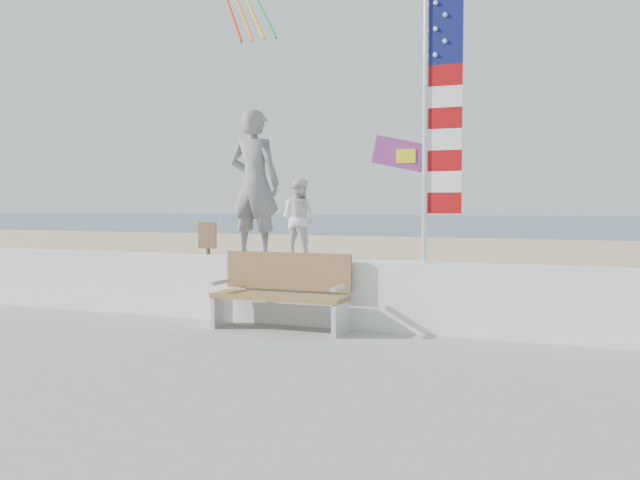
# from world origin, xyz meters

# --- Properties ---
(ground) EXTENTS (220.00, 220.00, 0.00)m
(ground) POSITION_xyz_m (0.00, 0.00, 0.00)
(ground) COLOR #314962
(ground) RESTS_ON ground
(sand) EXTENTS (90.00, 40.00, 0.08)m
(sand) POSITION_xyz_m (0.00, 9.00, 0.04)
(sand) COLOR #CDB488
(sand) RESTS_ON ground
(seawall) EXTENTS (30.00, 0.35, 0.90)m
(seawall) POSITION_xyz_m (0.00, 2.00, 0.63)
(seawall) COLOR white
(seawall) RESTS_ON boardwalk
(adult) EXTENTS (0.77, 0.53, 2.06)m
(adult) POSITION_xyz_m (-0.87, 2.00, 2.11)
(adult) COLOR gray
(adult) RESTS_ON seawall
(child) EXTENTS (0.56, 0.45, 1.09)m
(child) POSITION_xyz_m (-0.20, 2.00, 1.63)
(child) COLOR white
(child) RESTS_ON seawall
(bench) EXTENTS (1.80, 0.57, 1.00)m
(bench) POSITION_xyz_m (-0.24, 1.55, 0.69)
(bench) COLOR olive
(bench) RESTS_ON boardwalk
(flag) EXTENTS (0.50, 0.08, 3.50)m
(flag) POSITION_xyz_m (1.68, 2.00, 2.99)
(flag) COLOR white
(flag) RESTS_ON seawall
(parafoil_kite) EXTENTS (0.99, 0.28, 0.67)m
(parafoil_kite) POSITION_xyz_m (0.34, 5.34, 2.71)
(parafoil_kite) COLOR red
(parafoil_kite) RESTS_ON ground
(sign) EXTENTS (0.32, 0.07, 1.46)m
(sign) POSITION_xyz_m (-2.13, 2.83, 0.94)
(sign) COLOR brown
(sign) RESTS_ON sand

